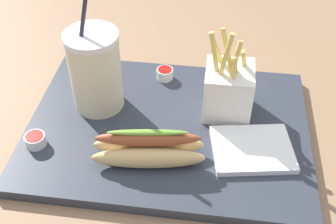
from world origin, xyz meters
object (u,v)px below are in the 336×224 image
(soda_cup, at_px, (95,71))
(napkin_stack, at_px, (252,149))
(ketchup_cup_2, at_px, (35,140))
(ketchup_cup_1, at_px, (165,73))
(hot_dog_1, at_px, (148,148))
(fries_basket, at_px, (228,90))

(soda_cup, distance_m, napkin_stack, 0.30)
(ketchup_cup_2, relative_size, napkin_stack, 0.27)
(ketchup_cup_1, distance_m, napkin_stack, 0.24)
(hot_dog_1, height_order, ketchup_cup_1, hot_dog_1)
(soda_cup, bearing_deg, napkin_stack, 163.15)
(napkin_stack, bearing_deg, ketchup_cup_2, 5.13)
(soda_cup, height_order, ketchup_cup_1, soda_cup)
(napkin_stack, bearing_deg, hot_dog_1, 13.46)
(soda_cup, xyz_separation_m, fries_basket, (-0.23, -0.01, -0.03))
(ketchup_cup_1, bearing_deg, soda_cup, 40.00)
(fries_basket, bearing_deg, napkin_stack, 115.92)
(soda_cup, distance_m, fries_basket, 0.23)
(soda_cup, xyz_separation_m, hot_dog_1, (-0.11, 0.12, -0.05))
(fries_basket, relative_size, hot_dog_1, 0.92)
(fries_basket, relative_size, ketchup_cup_2, 4.93)
(hot_dog_1, bearing_deg, napkin_stack, -166.54)
(ketchup_cup_2, height_order, napkin_stack, ketchup_cup_2)
(soda_cup, relative_size, ketchup_cup_1, 6.98)
(ketchup_cup_2, bearing_deg, fries_basket, -157.64)
(soda_cup, distance_m, hot_dog_1, 0.18)
(ketchup_cup_2, bearing_deg, soda_cup, -124.20)
(fries_basket, distance_m, ketchup_cup_2, 0.34)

